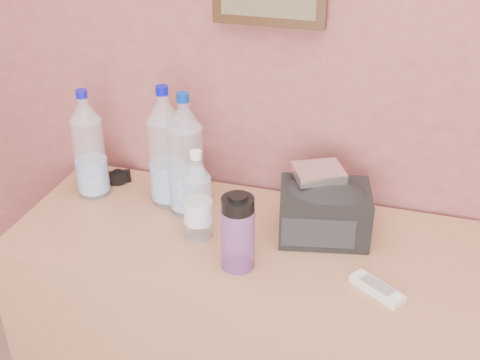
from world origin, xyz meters
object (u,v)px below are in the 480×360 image
Objects in this scene: nalgene_bottle at (238,232)px; sunglasses at (107,178)px; pet_large_c at (186,161)px; pet_small at (198,200)px; toiletry_bag at (324,210)px; dresser at (241,341)px; foil_packet at (319,173)px; ac_remote at (377,289)px; pet_large_a at (89,150)px; pet_large_b at (166,153)px.

sunglasses is (-0.50, 0.28, -0.08)m from nalgene_bottle.
pet_large_c is 0.15m from pet_small.
toiletry_bag is at bearing -2.26° from pet_large_c.
toiletry_bag reaches higher than dresser.
foil_packet is at bearing 55.12° from nalgene_bottle.
toiletry_bag is at bearing 163.65° from ac_remote.
foil_packet is (-0.03, 0.03, 0.09)m from toiletry_bag.
toiletry_bag is 1.87× the size of foil_packet.
sunglasses is at bearing 167.16° from pet_large_c.
dresser is 0.64m from sunglasses.
sunglasses is at bearing 81.71° from pet_large_a.
nalgene_bottle is at bearing -144.62° from toiletry_bag.
nalgene_bottle is at bearing -59.80° from sunglasses.
pet_large_a is 0.89m from ac_remote.
sunglasses is (0.01, 0.06, -0.13)m from pet_large_a.
foil_packet is (0.66, -0.05, 0.15)m from sunglasses.
pet_large_a is 0.23m from pet_large_b.
pet_large_b is 0.26m from sunglasses.
pet_small is at bearing -163.86° from dresser.
dresser is 0.51m from pet_small.
dresser is at bearing -10.56° from pet_large_a.
toiletry_bag is (-0.16, 0.20, 0.07)m from ac_remote.
toiletry_bag is at bearing 47.02° from nalgene_bottle.
nalgene_bottle is 0.35m from ac_remote.
pet_small is (-0.11, -0.03, 0.50)m from dresser.
foil_packet is at bearing -35.90° from sunglasses.
ac_remote is at bearing -62.24° from toiletry_bag.
pet_large_c is 0.61m from ac_remote.
sunglasses is at bearing 153.55° from pet_small.
foil_packet is at bearing 1.87° from pet_large_c.
foil_packet is at bearing -2.42° from pet_large_b.
dresser is 0.51m from toiletry_bag.
dresser is 0.59m from foil_packet.
pet_large_c is 0.30m from nalgene_bottle.
sunglasses is (-0.37, 0.18, -0.09)m from pet_small.
pet_small is 0.42m from sunglasses.
dresser is 9.07× the size of ac_remote.
foil_packet reaches higher than toiletry_bag.
ac_remote is (0.62, -0.24, -0.15)m from pet_large_b.
pet_large_b is at bearing 162.70° from toiletry_bag.
sunglasses is 1.07× the size of ac_remote.
toiletry_bag is (0.18, 0.19, -0.02)m from nalgene_bottle.
pet_large_a is at bearing -179.50° from foil_packet.
pet_large_c is at bearing -23.12° from pet_large_b.
dresser is 9.92× the size of foil_packet.
pet_large_a is (-0.49, 0.09, 0.53)m from dresser.
sunglasses is (-0.22, 0.04, -0.14)m from pet_large_b.
pet_large_a is 2.25× the size of sunglasses.
pet_small is at bearing -157.20° from ac_remote.
ac_remote is at bearing -0.70° from nalgene_bottle.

